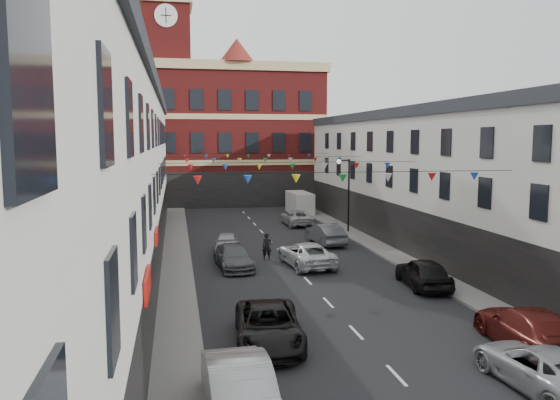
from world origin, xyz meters
TOP-DOWN VIEW (x-y plane):
  - ground at (0.00, 0.00)m, footprint 160.00×160.00m
  - pavement_left at (-6.90, 2.00)m, footprint 1.80×64.00m
  - pavement_right at (6.90, 2.00)m, footprint 1.80×64.00m
  - terrace_left at (-11.78, 1.00)m, footprint 8.40×56.00m
  - terrace_right at (11.78, 1.00)m, footprint 8.40×56.00m
  - civic_building at (0.00, 37.95)m, footprint 20.60×13.30m
  - clock_tower at (-7.50, 35.00)m, footprint 5.60×5.60m
  - distant_hill at (-4.00, 62.00)m, footprint 40.00×14.00m
  - street_lamp at (6.55, 14.00)m, footprint 1.10×0.36m
  - car_left_b at (-5.28, -14.01)m, footprint 1.91×5.03m
  - car_left_c at (-3.60, -8.58)m, footprint 2.88×5.40m
  - car_left_d at (-3.60, 3.62)m, footprint 2.22×4.79m
  - car_left_e at (-3.60, 7.97)m, footprint 2.11×4.12m
  - car_right_b at (3.97, -13.63)m, footprint 2.51×4.92m
  - car_right_c at (5.50, -10.92)m, footprint 2.88×5.72m
  - car_right_d at (5.50, -2.37)m, footprint 2.21×4.67m
  - car_right_e at (3.71, 9.77)m, footprint 2.03×4.75m
  - car_right_f at (3.60, 18.77)m, footprint 2.39×4.91m
  - moving_car at (0.73, 3.38)m, footprint 2.91×5.42m
  - white_van at (5.50, 25.95)m, footprint 1.99×4.98m
  - pedestrian at (-1.31, 5.48)m, footprint 0.64×0.45m

SIDE VIEW (x-z plane):
  - ground at x=0.00m, z-range 0.00..0.00m
  - pavement_left at x=-6.90m, z-range 0.00..0.15m
  - pavement_right at x=6.90m, z-range 0.00..0.15m
  - car_right_b at x=3.97m, z-range 0.00..1.33m
  - car_left_e at x=-3.60m, z-range 0.00..1.34m
  - car_right_f at x=3.60m, z-range 0.00..1.34m
  - car_left_d at x=-3.60m, z-range 0.00..1.36m
  - car_left_c at x=-3.60m, z-range 0.00..1.44m
  - moving_car at x=0.73m, z-range 0.00..1.45m
  - car_right_e at x=3.71m, z-range 0.00..1.52m
  - car_right_d at x=5.50m, z-range 0.00..1.54m
  - car_right_c at x=5.50m, z-range 0.00..1.59m
  - car_left_b at x=-5.28m, z-range 0.00..1.64m
  - pedestrian at x=-1.31m, z-range 0.00..1.70m
  - white_van at x=5.50m, z-range 0.00..2.19m
  - street_lamp at x=6.55m, z-range 0.90..6.90m
  - terrace_right at x=11.78m, z-range 0.00..9.70m
  - distant_hill at x=-4.00m, z-range 0.00..10.00m
  - terrace_left at x=-11.78m, z-range 0.00..10.70m
  - civic_building at x=0.00m, z-range -1.11..17.39m
  - clock_tower at x=-7.50m, z-range -0.07..29.93m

